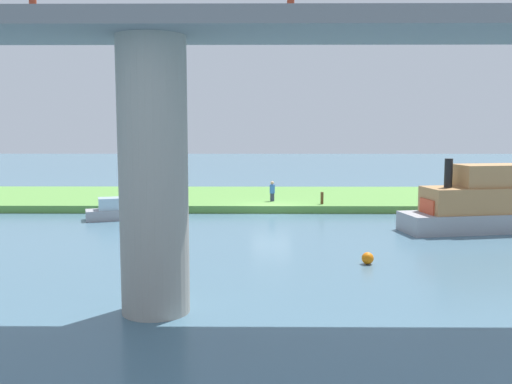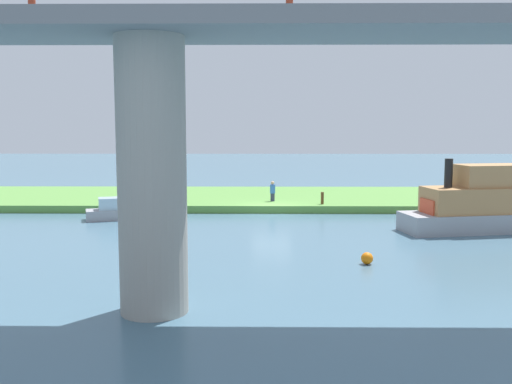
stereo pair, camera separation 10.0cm
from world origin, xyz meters
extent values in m
plane|color=#476B7F|center=(0.00, 0.00, 0.00)|extent=(160.00, 160.00, 0.00)
cube|color=#5B9342|center=(0.00, -6.00, 0.25)|extent=(80.00, 12.00, 0.50)
cylinder|color=#9E998E|center=(3.92, 19.93, 4.17)|extent=(2.08, 2.08, 8.34)
cube|color=slate|center=(3.92, 19.93, 8.59)|extent=(58.71, 4.00, 0.50)
cylinder|color=#2D334C|center=(-0.11, -2.47, 0.78)|extent=(0.29, 0.29, 0.55)
cylinder|color=blue|center=(-0.11, -2.47, 1.35)|extent=(0.50, 0.50, 0.60)
sphere|color=tan|center=(-0.11, -2.47, 1.77)|extent=(0.24, 0.24, 0.24)
cylinder|color=brown|center=(-3.40, -0.97, 0.90)|extent=(0.20, 0.20, 0.81)
cube|color=#99999E|center=(-10.86, 6.15, 0.52)|extent=(8.11, 3.97, 1.04)
cube|color=#B27F4C|center=(-11.28, 6.07, 1.73)|extent=(6.53, 3.43, 1.38)
cube|color=#B27F4C|center=(-11.88, 5.96, 3.02)|extent=(4.18, 2.65, 1.21)
cylinder|color=black|center=(-9.33, 6.43, 3.19)|extent=(0.43, 0.43, 1.55)
cube|color=#D84C2D|center=(-8.82, 6.53, 1.42)|extent=(1.64, 1.78, 0.78)
cube|color=red|center=(-11.04, 2.46, 0.31)|extent=(4.06, 1.78, 0.61)
cube|color=silver|center=(-10.51, 2.51, 0.96)|extent=(1.52, 1.26, 0.70)
cube|color=#99999E|center=(9.32, 2.31, 0.31)|extent=(4.29, 2.60, 0.63)
cube|color=silver|center=(9.83, 2.48, 0.99)|extent=(1.74, 1.54, 0.72)
sphere|color=orange|center=(-3.75, 13.74, 0.25)|extent=(0.50, 0.50, 0.50)
camera|label=1|loc=(0.69, 37.19, 5.72)|focal=40.50mm
camera|label=2|loc=(0.59, 37.19, 5.72)|focal=40.50mm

